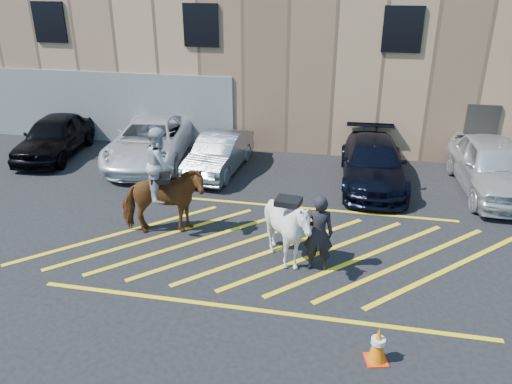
% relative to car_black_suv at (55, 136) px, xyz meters
% --- Properties ---
extents(ground, '(90.00, 90.00, 0.00)m').
position_rel_car_black_suv_xyz_m(ground, '(9.25, -4.97, -0.75)').
color(ground, black).
rests_on(ground, ground).
extents(car_black_suv, '(2.34, 4.61, 1.50)m').
position_rel_car_black_suv_xyz_m(car_black_suv, '(0.00, 0.00, 0.00)').
color(car_black_suv, black).
rests_on(car_black_suv, ground).
extents(car_white_pickup, '(3.22, 5.73, 1.51)m').
position_rel_car_black_suv_xyz_m(car_white_pickup, '(3.73, 0.15, 0.00)').
color(car_white_pickup, white).
rests_on(car_white_pickup, ground).
extents(car_silver_sedan, '(1.66, 4.05, 1.30)m').
position_rel_car_black_suv_xyz_m(car_silver_sedan, '(6.45, -0.38, -0.10)').
color(car_silver_sedan, gray).
rests_on(car_silver_sedan, ground).
extents(car_blue_suv, '(2.22, 4.96, 1.41)m').
position_rel_car_black_suv_xyz_m(car_blue_suv, '(11.61, -0.44, -0.05)').
color(car_blue_suv, black).
rests_on(car_blue_suv, ground).
extents(car_white_suv, '(2.33, 5.07, 1.69)m').
position_rel_car_black_suv_xyz_m(car_white_suv, '(15.24, -0.38, 0.09)').
color(car_white_suv, silver).
rests_on(car_white_suv, ground).
extents(handler, '(0.71, 0.49, 1.87)m').
position_rel_car_black_suv_xyz_m(handler, '(10.31, -5.95, 0.18)').
color(handler, black).
rests_on(handler, ground).
extents(warehouse, '(32.42, 10.20, 7.30)m').
position_rel_car_black_suv_xyz_m(warehouse, '(9.23, 7.02, 2.90)').
color(warehouse, tan).
rests_on(warehouse, ground).
extents(hatching_zone, '(12.60, 5.12, 0.01)m').
position_rel_car_black_suv_xyz_m(hatching_zone, '(9.25, -5.27, -0.75)').
color(hatching_zone, yellow).
rests_on(hatching_zone, ground).
extents(mounted_bay, '(2.38, 1.57, 2.89)m').
position_rel_car_black_suv_xyz_m(mounted_bay, '(6.21, -4.99, 0.41)').
color(mounted_bay, brown).
rests_on(mounted_bay, ground).
extents(saddled_white, '(1.69, 1.84, 1.83)m').
position_rel_car_black_suv_xyz_m(saddled_white, '(9.60, -5.87, 0.17)').
color(saddled_white, silver).
rests_on(saddled_white, ground).
extents(traffic_cone, '(0.46, 0.46, 0.73)m').
position_rel_car_black_suv_xyz_m(traffic_cone, '(11.63, -8.77, -0.39)').
color(traffic_cone, '#FF370A').
rests_on(traffic_cone, ground).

